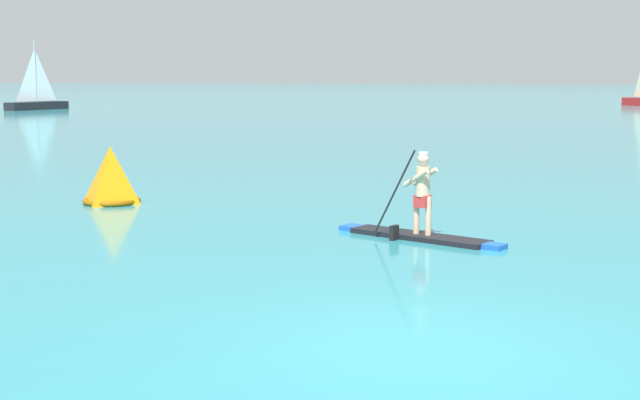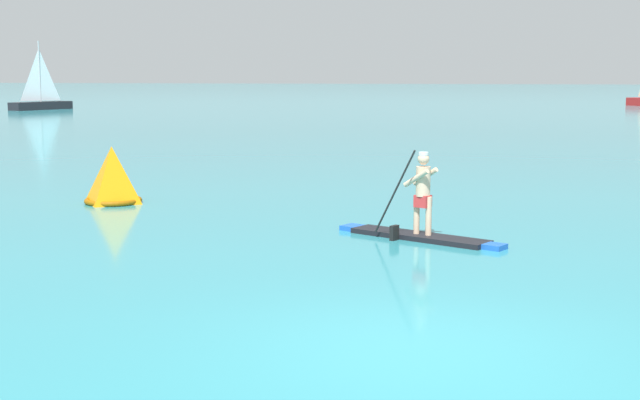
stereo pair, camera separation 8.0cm
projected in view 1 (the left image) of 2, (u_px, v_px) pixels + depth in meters
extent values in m
plane|color=teal|center=(415.00, 347.00, 9.89)|extent=(440.00, 440.00, 0.00)
cube|color=black|center=(419.00, 236.00, 16.30)|extent=(2.66, 1.75, 0.09)
cube|color=blue|center=(352.00, 228.00, 17.24)|extent=(0.48, 0.51, 0.09)
cube|color=blue|center=(495.00, 246.00, 15.37)|extent=(0.46, 0.46, 0.09)
cylinder|color=beige|center=(416.00, 215.00, 16.29)|extent=(0.11, 0.11, 0.70)
cylinder|color=beige|center=(428.00, 216.00, 16.13)|extent=(0.11, 0.11, 0.70)
cube|color=red|center=(423.00, 201.00, 16.17)|extent=(0.33, 0.31, 0.22)
cylinder|color=beige|center=(423.00, 181.00, 16.12)|extent=(0.26, 0.26, 0.54)
sphere|color=beige|center=(423.00, 159.00, 16.06)|extent=(0.21, 0.21, 0.21)
cylinder|color=white|center=(423.00, 154.00, 16.05)|extent=(0.18, 0.18, 0.06)
cylinder|color=beige|center=(416.00, 178.00, 16.02)|extent=(0.50, 0.35, 0.39)
cylinder|color=beige|center=(425.00, 176.00, 16.26)|extent=(0.50, 0.35, 0.39)
cylinder|color=black|center=(395.00, 192.00, 16.06)|extent=(0.77, 0.44, 1.56)
cube|color=black|center=(394.00, 234.00, 16.17)|extent=(0.16, 0.21, 0.32)
pyramid|color=orange|center=(111.00, 175.00, 20.66)|extent=(1.22, 1.22, 1.32)
torus|color=#915407|center=(112.00, 201.00, 20.74)|extent=(1.32, 1.32, 0.12)
cube|color=black|center=(37.00, 106.00, 72.15)|extent=(3.27, 5.49, 0.63)
cylinder|color=#B2B2B7|center=(35.00, 71.00, 71.77)|extent=(0.12, 0.12, 4.85)
pyramid|color=white|center=(35.00, 74.00, 71.80)|extent=(1.52, 1.99, 4.18)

